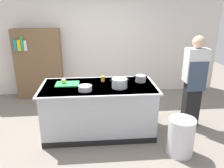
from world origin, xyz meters
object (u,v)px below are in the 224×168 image
at_px(sauce_pan, 141,79).
at_px(trash_bin, 181,137).
at_px(juice_cup, 103,79).
at_px(bookshelf, 39,64).
at_px(mixing_bowl, 85,88).
at_px(stock_pot, 120,83).
at_px(onion, 64,81).
at_px(person_chef, 194,81).

relative_size(sauce_pan, trash_bin, 0.43).
xyz_separation_m(juice_cup, bookshelf, (-1.49, 1.58, -0.10)).
bearing_deg(mixing_bowl, stock_pot, 9.65).
xyz_separation_m(onion, mixing_bowl, (0.38, -0.34, -0.02)).
relative_size(stock_pot, bookshelf, 0.19).
xyz_separation_m(juice_cup, person_chef, (1.65, -0.14, -0.04)).
xyz_separation_m(trash_bin, person_chef, (0.51, 0.83, 0.62)).
bearing_deg(sauce_pan, juice_cup, 173.64).
relative_size(juice_cup, trash_bin, 0.17).
xyz_separation_m(mixing_bowl, trash_bin, (1.45, -0.53, -0.64)).
distance_m(trash_bin, person_chef, 1.15).
bearing_deg(trash_bin, stock_pot, 144.66).
relative_size(onion, stock_pot, 0.27).
height_order(onion, stock_pot, stock_pot).
xyz_separation_m(onion, stock_pot, (0.95, -0.24, 0.01)).
relative_size(juice_cup, person_chef, 0.06).
bearing_deg(sauce_pan, stock_pot, -146.88).
distance_m(person_chef, bookshelf, 3.58).
distance_m(sauce_pan, person_chef, 0.98).
bearing_deg(mixing_bowl, trash_bin, -20.00).
height_order(sauce_pan, juice_cup, sauce_pan).
xyz_separation_m(trash_bin, bookshelf, (-2.63, 2.55, 0.55)).
relative_size(sauce_pan, bookshelf, 0.15).
bearing_deg(onion, bookshelf, 115.46).
relative_size(onion, trash_bin, 0.15).
distance_m(stock_pot, trash_bin, 1.28).
bearing_deg(juice_cup, trash_bin, -40.33).
bearing_deg(onion, juice_cup, 8.93).
xyz_separation_m(stock_pot, mixing_bowl, (-0.57, -0.10, -0.03)).
height_order(onion, sauce_pan, sauce_pan).
bearing_deg(stock_pot, onion, 165.86).
height_order(sauce_pan, trash_bin, sauce_pan).
bearing_deg(bookshelf, juice_cup, -46.76).
distance_m(onion, trash_bin, 2.13).
relative_size(mixing_bowl, person_chef, 0.13).
bearing_deg(sauce_pan, trash_bin, -62.51).
bearing_deg(juice_cup, mixing_bowl, -124.65).
bearing_deg(onion, stock_pot, -14.14).
relative_size(stock_pot, person_chef, 0.19).
bearing_deg(trash_bin, person_chef, 58.66).
bearing_deg(trash_bin, juice_cup, 139.67).
relative_size(sauce_pan, mixing_bowl, 1.15).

